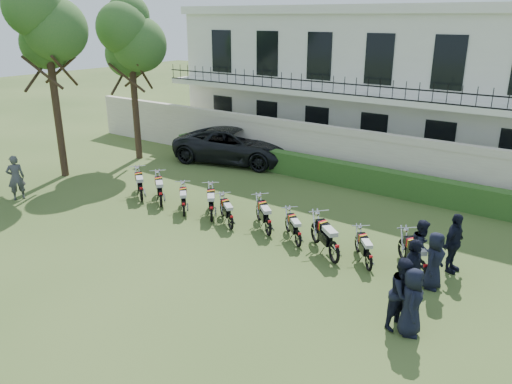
% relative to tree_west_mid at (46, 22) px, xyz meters
% --- Properties ---
extents(ground, '(100.00, 100.00, 0.00)m').
position_rel_tree_west_mid_xyz_m(ground, '(9.46, -1.00, -6.67)').
color(ground, '#374E1F').
rests_on(ground, ground).
extents(perimeter_wall, '(30.00, 0.35, 2.30)m').
position_rel_tree_west_mid_xyz_m(perimeter_wall, '(9.46, 7.00, -5.50)').
color(perimeter_wall, beige).
rests_on(perimeter_wall, ground).
extents(hedge, '(18.00, 0.60, 1.00)m').
position_rel_tree_west_mid_xyz_m(hedge, '(10.46, 6.20, -6.17)').
color(hedge, '#274F1C').
rests_on(hedge, ground).
extents(building, '(20.40, 9.60, 7.40)m').
position_rel_tree_west_mid_xyz_m(building, '(9.46, 12.96, -2.96)').
color(building, silver).
rests_on(building, ground).
extents(tree_west_mid, '(3.40, 3.20, 8.82)m').
position_rel_tree_west_mid_xyz_m(tree_west_mid, '(0.00, 0.00, 0.00)').
color(tree_west_mid, '#473323').
rests_on(tree_west_mid, ground).
extents(tree_west_near, '(3.40, 3.20, 7.90)m').
position_rel_tree_west_mid_xyz_m(tree_west_near, '(0.50, 4.00, -0.78)').
color(tree_west_near, '#473323').
rests_on(tree_west_near, ground).
extents(motorcycle_0, '(1.68, 1.31, 1.11)m').
position_rel_tree_west_mid_xyz_m(motorcycle_0, '(5.45, -0.33, -6.16)').
color(motorcycle_0, black).
rests_on(motorcycle_0, ground).
extents(motorcycle_1, '(1.61, 1.39, 1.11)m').
position_rel_tree_west_mid_xyz_m(motorcycle_1, '(6.52, -0.31, -6.16)').
color(motorcycle_1, black).
rests_on(motorcycle_1, ground).
extents(motorcycle_2, '(1.33, 1.37, 0.99)m').
position_rel_tree_west_mid_xyz_m(motorcycle_2, '(7.87, -0.47, -6.21)').
color(motorcycle_2, black).
rests_on(motorcycle_2, ground).
extents(motorcycle_3, '(1.37, 1.55, 1.08)m').
position_rel_tree_west_mid_xyz_m(motorcycle_3, '(9.01, -0.27, -6.17)').
color(motorcycle_3, black).
rests_on(motorcycle_3, ground).
extents(motorcycle_4, '(1.46, 1.15, 0.97)m').
position_rel_tree_west_mid_xyz_m(motorcycle_4, '(9.98, -0.40, -6.22)').
color(motorcycle_4, black).
rests_on(motorcycle_4, ground).
extents(motorcycle_5, '(1.54, 1.37, 1.07)m').
position_rel_tree_west_mid_xyz_m(motorcycle_5, '(11.31, -0.08, -6.18)').
color(motorcycle_5, black).
rests_on(motorcycle_5, ground).
extents(motorcycle_6, '(1.35, 1.24, 0.95)m').
position_rel_tree_west_mid_xyz_m(motorcycle_6, '(12.55, -0.22, -6.23)').
color(motorcycle_6, black).
rests_on(motorcycle_6, ground).
extents(motorcycle_7, '(1.73, 1.42, 1.16)m').
position_rel_tree_west_mid_xyz_m(motorcycle_7, '(13.97, -0.55, -6.13)').
color(motorcycle_7, black).
rests_on(motorcycle_7, ground).
extents(motorcycle_8, '(1.17, 1.40, 0.95)m').
position_rel_tree_west_mid_xyz_m(motorcycle_8, '(14.99, -0.38, -6.23)').
color(motorcycle_8, black).
rests_on(motorcycle_8, ground).
extents(motorcycle_9, '(1.41, 1.58, 1.10)m').
position_rel_tree_west_mid_xyz_m(motorcycle_9, '(16.43, -0.16, -6.16)').
color(motorcycle_9, black).
rests_on(motorcycle_9, ground).
extents(suv, '(6.55, 4.22, 1.68)m').
position_rel_tree_west_mid_xyz_m(suv, '(4.90, 6.37, -5.83)').
color(suv, black).
rests_on(suv, ground).
extents(inspector, '(0.66, 0.77, 1.80)m').
position_rel_tree_west_mid_xyz_m(inspector, '(1.24, -2.97, -5.77)').
color(inspector, '#515256').
rests_on(inspector, ground).
extents(officer_0, '(0.72, 0.92, 1.65)m').
position_rel_tree_west_mid_xyz_m(officer_0, '(16.96, -2.60, -5.85)').
color(officer_0, black).
rests_on(officer_0, ground).
extents(officer_1, '(0.86, 0.99, 1.75)m').
position_rel_tree_west_mid_xyz_m(officer_1, '(16.71, -2.45, -5.79)').
color(officer_1, black).
rests_on(officer_1, ground).
extents(officer_2, '(0.51, 1.13, 1.89)m').
position_rel_tree_west_mid_xyz_m(officer_2, '(16.61, -1.63, -5.72)').
color(officer_2, black).
rests_on(officer_2, ground).
extents(officer_3, '(0.56, 0.81, 1.59)m').
position_rel_tree_west_mid_xyz_m(officer_3, '(16.73, -0.23, -5.87)').
color(officer_3, black).
rests_on(officer_3, ground).
extents(officer_4, '(0.65, 0.81, 1.60)m').
position_rel_tree_west_mid_xyz_m(officer_4, '(16.19, 0.40, -5.87)').
color(officer_4, black).
rests_on(officer_4, ground).
extents(officer_5, '(0.60, 1.09, 1.75)m').
position_rel_tree_west_mid_xyz_m(officer_5, '(16.88, 1.00, -5.79)').
color(officer_5, black).
rests_on(officer_5, ground).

